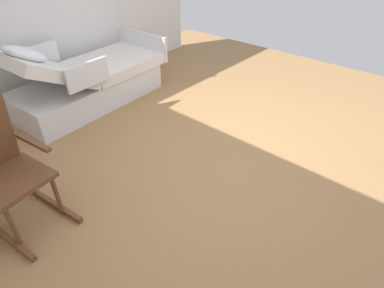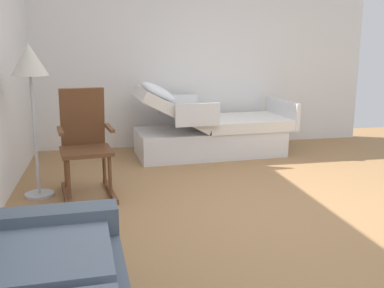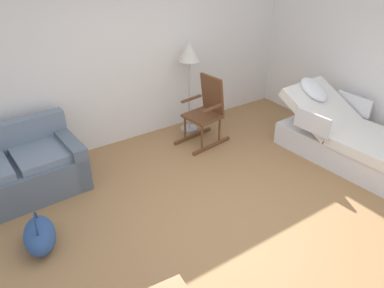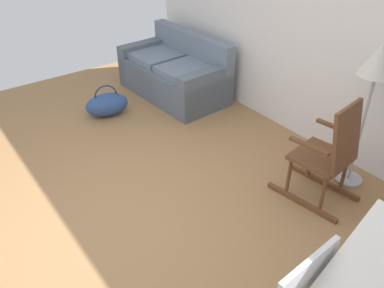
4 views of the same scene
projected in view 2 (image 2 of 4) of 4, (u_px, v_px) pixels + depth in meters
The scene contains 5 objects.
ground_plane at pixel (272, 211), 4.02m from camera, with size 7.10×7.10×0.00m, color #9E7247.
side_wall at pixel (202, 53), 6.49m from camera, with size 0.10×4.98×2.70m, color white.
hospital_bed at pixel (210, 132), 6.04m from camera, with size 1.11×2.12×1.04m.
rocking_chair at pixel (85, 144), 4.40m from camera, with size 0.82×0.57×1.05m.
floor_lamp at pixel (30, 70), 4.15m from camera, with size 0.34×0.34×1.48m.
Camera 2 is at (-3.57, 1.46, 1.46)m, focal length 41.82 mm.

